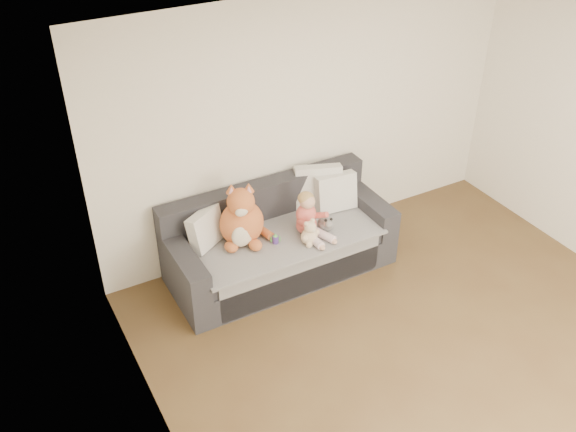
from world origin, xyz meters
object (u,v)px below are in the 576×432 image
object	(u,v)px
plush_cat	(242,220)
sofa	(279,243)
sippy_cup	(275,238)
teddy_bear	(310,234)
toddler	(309,217)

from	to	relation	value
plush_cat	sofa	bearing A→B (deg)	21.43
plush_cat	sippy_cup	distance (m)	0.36
teddy_bear	sippy_cup	xyz separation A→B (m)	(-0.28, 0.16, -0.05)
toddler	teddy_bear	size ratio (longest dim) A/B	1.73
sofa	plush_cat	xyz separation A→B (m)	(-0.38, 0.00, 0.40)
teddy_bear	sippy_cup	size ratio (longest dim) A/B	2.52
toddler	plush_cat	size ratio (longest dim) A/B	0.70
teddy_bear	plush_cat	bearing A→B (deg)	135.48
teddy_bear	sippy_cup	bearing A→B (deg)	138.63
sofa	plush_cat	distance (m)	0.55
plush_cat	teddy_bear	size ratio (longest dim) A/B	2.46
toddler	sippy_cup	world-z (taller)	toddler
sippy_cup	teddy_bear	bearing A→B (deg)	-28.77
toddler	sippy_cup	size ratio (longest dim) A/B	4.36
sofa	toddler	bearing A→B (deg)	-38.92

